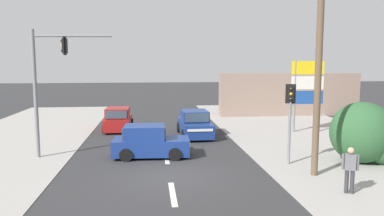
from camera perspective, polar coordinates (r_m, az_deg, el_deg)
ground_plane at (r=15.10m, az=-3.41°, el=-10.36°), size 140.00×140.00×0.00m
lane_dash_near at (r=13.21m, az=-2.95°, el=-12.92°), size 0.20×2.40×0.01m
lane_dash_mid at (r=17.98m, az=-3.92°, el=-7.50°), size 0.20×2.40×0.01m
lane_dash_far at (r=22.86m, az=-4.46°, el=-4.38°), size 0.20×2.40×0.01m
kerb_right_verge at (r=19.58m, az=23.77°, el=-6.86°), size 10.00×44.00×0.02m
utility_pole_foreground_right at (r=15.27m, az=18.41°, el=9.74°), size 3.78×0.35×9.92m
traffic_signal_mast at (r=18.68m, az=-21.31°, el=4.47°), size 3.69×0.44×6.00m
pedestal_signal_right_kerb at (r=16.85m, az=14.72°, el=-0.34°), size 0.44×0.31×3.56m
shopping_plaza_sign at (r=25.15m, az=17.19°, el=3.22°), size 2.10×0.16×4.60m
roadside_bush at (r=18.43m, az=24.92°, el=-3.68°), size 2.97×2.55×2.75m
shopfront_wall_far at (r=32.69m, az=14.66°, el=2.02°), size 12.00×1.00×3.60m
hatchback_kerbside_parked at (r=18.01m, az=-6.50°, el=-5.23°), size 3.71×1.91×1.53m
sedan_oncoming_mid at (r=23.01m, az=0.40°, el=-2.51°), size 1.98×4.28×1.56m
hatchback_oncoming_near at (r=25.33m, az=-11.17°, el=-1.77°), size 1.83×3.67×1.53m
pedestrian_at_kerb at (r=14.00m, az=22.95°, el=-8.37°), size 0.51×0.35×1.63m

